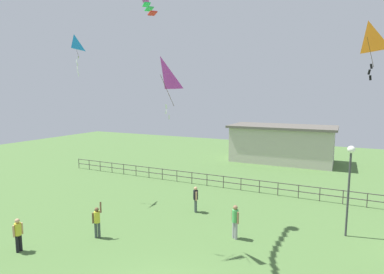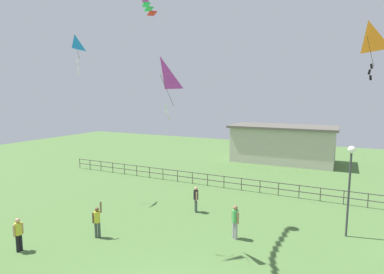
{
  "view_description": "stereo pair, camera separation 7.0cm",
  "coord_description": "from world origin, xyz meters",
  "px_view_note": "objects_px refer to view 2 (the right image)",
  "views": [
    {
      "loc": [
        5.0,
        -7.68,
        6.92
      ],
      "look_at": [
        -1.44,
        5.44,
        5.03
      ],
      "focal_mm": 28.87,
      "sensor_mm": 36.0,
      "label": 1
    },
    {
      "loc": [
        5.06,
        -7.65,
        6.92
      ],
      "look_at": [
        -1.44,
        5.44,
        5.03
      ],
      "focal_mm": 28.87,
      "sensor_mm": 36.0,
      "label": 2
    }
  ],
  "objects_px": {
    "kite_5": "(367,38)",
    "person_0": "(196,198)",
    "person_4": "(18,232)",
    "kite_4": "(75,44)",
    "lamppost": "(350,172)",
    "person_2": "(235,220)",
    "person_1": "(97,220)",
    "kite_1": "(160,76)"
  },
  "relations": [
    {
      "from": "kite_5",
      "to": "person_0",
      "type": "bearing_deg",
      "value": 164.53
    },
    {
      "from": "person_4",
      "to": "kite_5",
      "type": "bearing_deg",
      "value": 22.44
    },
    {
      "from": "person_0",
      "to": "kite_4",
      "type": "height_order",
      "value": "kite_4"
    },
    {
      "from": "lamppost",
      "to": "person_2",
      "type": "bearing_deg",
      "value": -150.8
    },
    {
      "from": "lamppost",
      "to": "person_2",
      "type": "relative_size",
      "value": 2.69
    },
    {
      "from": "kite_4",
      "to": "person_2",
      "type": "bearing_deg",
      "value": -6.04
    },
    {
      "from": "person_2",
      "to": "kite_4",
      "type": "height_order",
      "value": "kite_4"
    },
    {
      "from": "person_1",
      "to": "kite_4",
      "type": "distance_m",
      "value": 11.56
    },
    {
      "from": "person_1",
      "to": "person_2",
      "type": "xyz_separation_m",
      "value": [
        6.14,
        2.9,
        0.06
      ]
    },
    {
      "from": "lamppost",
      "to": "kite_5",
      "type": "bearing_deg",
      "value": -85.49
    },
    {
      "from": "lamppost",
      "to": "person_1",
      "type": "height_order",
      "value": "lamppost"
    },
    {
      "from": "kite_1",
      "to": "person_4",
      "type": "bearing_deg",
      "value": -154.93
    },
    {
      "from": "kite_4",
      "to": "kite_5",
      "type": "relative_size",
      "value": 1.2
    },
    {
      "from": "person_1",
      "to": "person_2",
      "type": "distance_m",
      "value": 6.79
    },
    {
      "from": "person_2",
      "to": "person_4",
      "type": "distance_m",
      "value": 9.99
    },
    {
      "from": "person_0",
      "to": "person_4",
      "type": "height_order",
      "value": "person_0"
    },
    {
      "from": "person_1",
      "to": "person_4",
      "type": "height_order",
      "value": "person_1"
    },
    {
      "from": "person_4",
      "to": "kite_5",
      "type": "height_order",
      "value": "kite_5"
    },
    {
      "from": "person_2",
      "to": "person_4",
      "type": "bearing_deg",
      "value": -146.39
    },
    {
      "from": "person_2",
      "to": "kite_1",
      "type": "relative_size",
      "value": 0.67
    },
    {
      "from": "lamppost",
      "to": "kite_4",
      "type": "height_order",
      "value": "kite_4"
    },
    {
      "from": "person_2",
      "to": "kite_5",
      "type": "bearing_deg",
      "value": 0.24
    },
    {
      "from": "kite_4",
      "to": "kite_1",
      "type": "bearing_deg",
      "value": -23.94
    },
    {
      "from": "lamppost",
      "to": "person_4",
      "type": "bearing_deg",
      "value": -147.98
    },
    {
      "from": "person_1",
      "to": "person_2",
      "type": "height_order",
      "value": "person_1"
    },
    {
      "from": "person_0",
      "to": "kite_5",
      "type": "height_order",
      "value": "kite_5"
    },
    {
      "from": "person_2",
      "to": "kite_1",
      "type": "height_order",
      "value": "kite_1"
    },
    {
      "from": "person_4",
      "to": "person_2",
      "type": "bearing_deg",
      "value": 33.61
    },
    {
      "from": "person_1",
      "to": "kite_5",
      "type": "bearing_deg",
      "value": 14.55
    },
    {
      "from": "kite_1",
      "to": "person_0",
      "type": "bearing_deg",
      "value": 99.04
    },
    {
      "from": "kite_4",
      "to": "person_0",
      "type": "bearing_deg",
      "value": 7.87
    },
    {
      "from": "person_1",
      "to": "kite_1",
      "type": "relative_size",
      "value": 0.71
    },
    {
      "from": "lamppost",
      "to": "kite_4",
      "type": "distance_m",
      "value": 17.84
    },
    {
      "from": "person_2",
      "to": "person_4",
      "type": "xyz_separation_m",
      "value": [
        -8.32,
        -5.53,
        -0.09
      ]
    },
    {
      "from": "person_1",
      "to": "person_4",
      "type": "distance_m",
      "value": 3.41
    },
    {
      "from": "lamppost",
      "to": "person_4",
      "type": "distance_m",
      "value": 15.78
    },
    {
      "from": "lamppost",
      "to": "person_4",
      "type": "height_order",
      "value": "lamppost"
    },
    {
      "from": "lamppost",
      "to": "kite_1",
      "type": "bearing_deg",
      "value": -143.08
    },
    {
      "from": "lamppost",
      "to": "person_0",
      "type": "bearing_deg",
      "value": -177.18
    },
    {
      "from": "person_2",
      "to": "lamppost",
      "type": "bearing_deg",
      "value": 29.2
    },
    {
      "from": "lamppost",
      "to": "kite_4",
      "type": "relative_size",
      "value": 1.72
    },
    {
      "from": "person_0",
      "to": "kite_1",
      "type": "relative_size",
      "value": 0.62
    }
  ]
}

